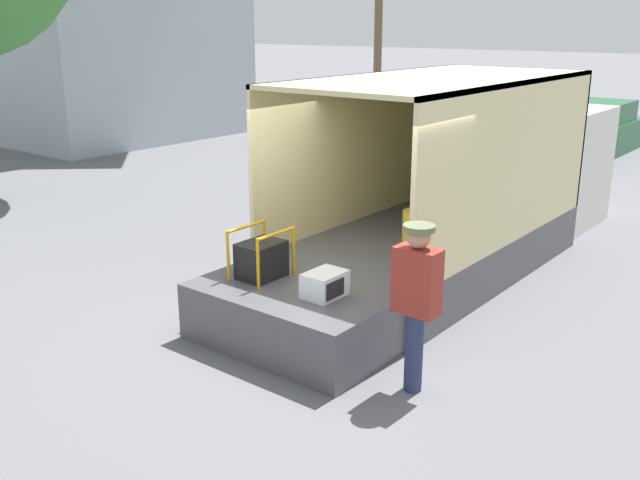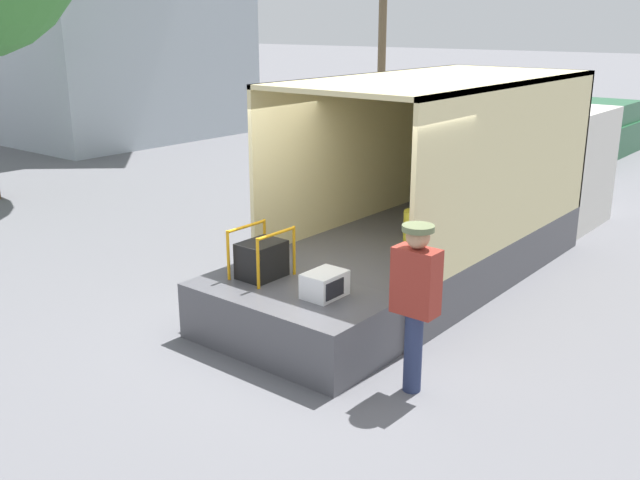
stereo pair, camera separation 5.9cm
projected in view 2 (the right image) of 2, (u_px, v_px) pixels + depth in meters
The scene contains 8 objects.
ground_plane at pixel (324, 327), 8.52m from camera, with size 160.00×160.00×0.00m, color slate.
box_truck at pixel (489, 193), 11.43m from camera, with size 7.13×2.37×2.79m.
tailgate_deck at pixel (289, 318), 7.96m from camera, with size 1.27×2.25×0.66m, color #4C4C51.
microwave at pixel (325, 284), 7.65m from camera, with size 0.47×0.35×0.28m.
portable_generator at pixel (263, 258), 8.23m from camera, with size 0.64×0.50×0.59m.
worker_person at pixel (416, 292), 6.77m from camera, with size 0.31×0.44×1.70m.
pickup_truck_green at pixel (586, 133), 19.43m from camera, with size 5.16×2.07×1.39m.
utility_pole at pixel (383, 5), 24.03m from camera, with size 1.80×0.28×7.71m.
Camera 2 is at (-6.14, -4.88, 3.51)m, focal length 40.00 mm.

